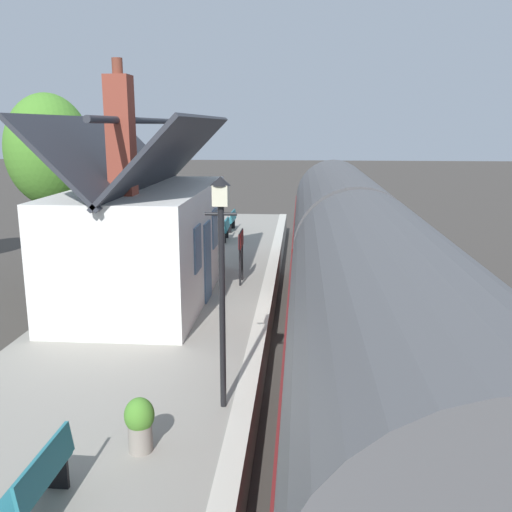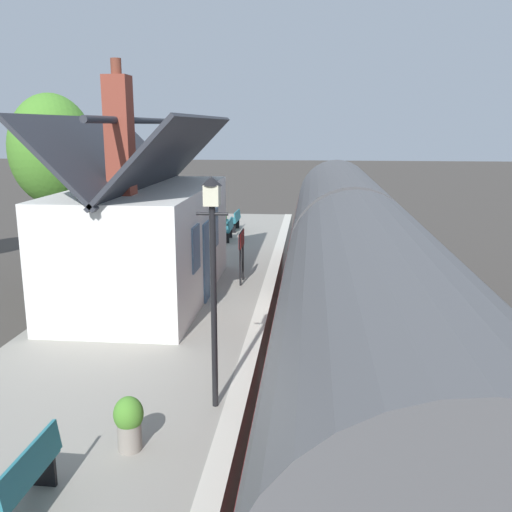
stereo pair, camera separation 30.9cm
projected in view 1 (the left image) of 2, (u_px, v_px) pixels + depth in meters
ground_plane at (309, 346)px, 14.68m from camera, size 160.00×160.00×0.00m
platform at (165, 325)px, 14.86m from camera, size 32.00×5.46×0.95m
platform_edge_coping at (263, 309)px, 14.55m from camera, size 32.00×0.36×0.02m
rail_near at (373, 345)px, 14.54m from camera, size 52.00×0.08×0.14m
rail_far at (316, 344)px, 14.65m from camera, size 52.00×0.08×0.14m
train at (354, 285)px, 12.15m from camera, size 18.75×2.73×4.32m
station_building at (145, 237)px, 15.31m from camera, size 7.46×3.61×6.06m
bench_mid_platform at (37, 481)px, 6.75m from camera, size 1.41×0.45×0.88m
bench_by_lamp at (224, 229)px, 23.19m from camera, size 1.41×0.48×0.88m
bench_platform_end at (231, 220)px, 25.38m from camera, size 1.41×0.47×0.88m
planter_edge_far at (214, 225)px, 24.27m from camera, size 0.50×0.50×0.86m
planter_under_sign at (140, 423)px, 8.16m from camera, size 0.43×0.43×0.82m
planter_by_door at (219, 222)px, 26.09m from camera, size 0.96×0.32×0.60m
lamp_post_platform at (221, 251)px, 8.97m from camera, size 0.32×0.50×3.82m
station_sign_board at (241, 244)px, 16.77m from camera, size 0.96×0.06×1.57m
tree_far_left at (49, 151)px, 18.77m from camera, size 2.91×2.78×6.57m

